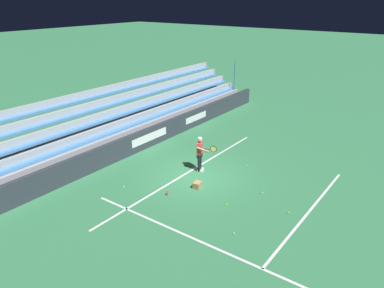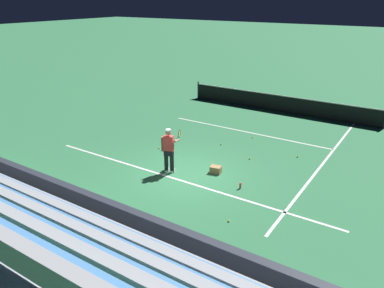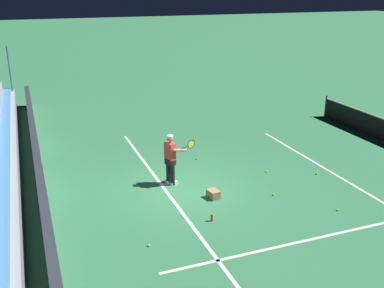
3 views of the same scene
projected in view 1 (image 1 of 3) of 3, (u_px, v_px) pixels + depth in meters
name	position (u px, v px, depth m)	size (l,w,h in m)	color
ground_plane	(196.00, 175.00, 17.83)	(160.00, 160.00, 0.00)	#337A4C
court_baseline_white	(188.00, 173.00, 18.11)	(12.00, 0.10, 0.01)	white
court_sideline_white	(222.00, 251.00, 12.56)	(0.10, 12.00, 0.01)	white
court_service_line_white	(309.00, 212.00, 14.82)	(8.22, 0.10, 0.01)	white
back_wall_sponsor_board	(131.00, 145.00, 19.99)	(26.19, 0.25, 1.10)	#2D333D
bleacher_stand	(102.00, 133.00, 21.13)	(24.88, 3.20, 3.40)	#9EA3A8
tennis_player	(200.00, 154.00, 17.99)	(0.58, 1.08, 1.71)	black
ball_box_cardboard	(197.00, 185.00, 16.66)	(0.40, 0.30, 0.26)	#A87F51
tennis_ball_far_right	(246.00, 166.00, 18.75)	(0.07, 0.07, 0.07)	#CCE533
tennis_ball_far_left	(262.00, 193.00, 16.18)	(0.07, 0.07, 0.07)	#CCE533
tennis_ball_near_player	(226.00, 204.00, 15.28)	(0.07, 0.07, 0.07)	#CCE533
tennis_ball_midcourt	(234.00, 234.00, 13.42)	(0.07, 0.07, 0.07)	#CCE533
tennis_ball_by_box	(124.00, 187.00, 16.68)	(0.07, 0.07, 0.07)	#CCE533
tennis_ball_toward_net	(289.00, 213.00, 14.72)	(0.07, 0.07, 0.07)	#CCE533
water_bottle	(168.00, 193.00, 16.02)	(0.07, 0.07, 0.22)	#EA4C33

